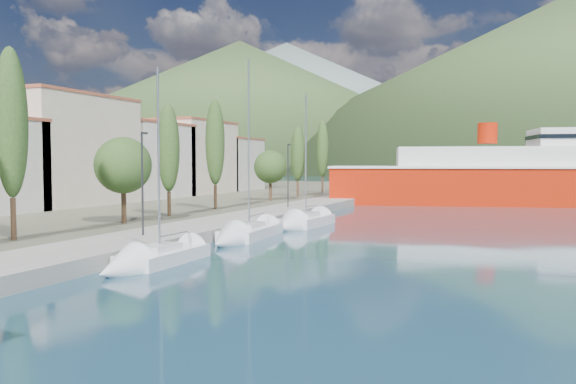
% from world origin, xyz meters
% --- Properties ---
extents(ground, '(1400.00, 1400.00, 0.00)m').
position_xyz_m(ground, '(0.00, 120.00, 0.00)').
color(ground, navy).
extents(quay, '(5.00, 88.00, 0.80)m').
position_xyz_m(quay, '(-9.00, 26.00, 0.40)').
color(quay, gray).
rests_on(quay, ground).
extents(town_buildings, '(9.20, 69.20, 11.30)m').
position_xyz_m(town_buildings, '(-32.00, 36.91, 5.57)').
color(town_buildings, beige).
rests_on(town_buildings, land_strip).
extents(tree_row, '(4.07, 63.02, 10.83)m').
position_xyz_m(tree_row, '(-14.96, 30.87, 5.85)').
color(tree_row, '#47301E').
rests_on(tree_row, land_strip).
extents(lamp_posts, '(0.15, 46.20, 6.06)m').
position_xyz_m(lamp_posts, '(-9.00, 13.30, 4.08)').
color(lamp_posts, '#2D2D33').
rests_on(lamp_posts, quay).
extents(sailboat_near, '(2.31, 7.43, 10.63)m').
position_xyz_m(sailboat_near, '(-5.20, 8.25, 0.29)').
color(sailboat_near, silver).
rests_on(sailboat_near, ground).
extents(sailboat_mid, '(2.90, 9.02, 12.80)m').
position_xyz_m(sailboat_mid, '(-5.20, 18.33, 0.31)').
color(sailboat_mid, silver).
rests_on(sailboat_mid, ground).
extents(sailboat_far, '(3.05, 7.99, 11.51)m').
position_xyz_m(sailboat_far, '(-4.39, 26.64, 0.32)').
color(sailboat_far, silver).
rests_on(sailboat_far, ground).
extents(ferry, '(53.86, 22.62, 10.47)m').
position_xyz_m(ferry, '(15.13, 61.23, 3.19)').
color(ferry, '#B41C06').
rests_on(ferry, ground).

